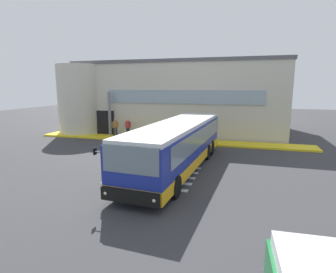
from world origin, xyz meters
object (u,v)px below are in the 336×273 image
safety_bollard_yellow (182,140)px  passenger_near_column (115,127)px  entry_support_column (110,114)px  passenger_by_doorway (128,126)px  bus_main_foreground (178,147)px

safety_bollard_yellow → passenger_near_column: bearing=169.2°
passenger_near_column → entry_support_column: bearing=146.5°
passenger_near_column → passenger_by_doorway: (1.19, 0.23, 0.03)m
passenger_near_column → safety_bollard_yellow: size_ratio=1.86×
bus_main_foreground → passenger_by_doorway: bearing=130.1°
bus_main_foreground → safety_bollard_yellow: (-1.22, 6.44, -0.89)m
entry_support_column → passenger_near_column: size_ratio=2.42×
bus_main_foreground → passenger_near_column: size_ratio=7.16×
passenger_by_doorway → entry_support_column: bearing=171.3°
passenger_near_column → bus_main_foreground: bearing=-44.4°
entry_support_column → passenger_by_doorway: (1.99, -0.30, -1.06)m
entry_support_column → safety_bollard_yellow: bearing=-13.6°
entry_support_column → safety_bollard_yellow: (7.45, -1.80, -1.73)m
bus_main_foreground → safety_bollard_yellow: size_ratio=13.32×
bus_main_foreground → safety_bollard_yellow: bearing=100.7°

